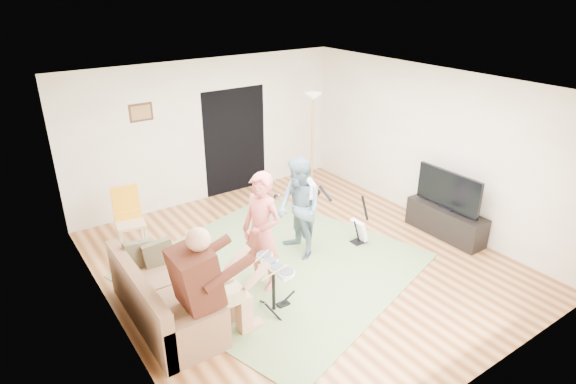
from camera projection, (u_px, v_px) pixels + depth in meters
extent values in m
plane|color=brown|center=(301.00, 261.00, 7.43)|extent=(6.00, 6.00, 0.00)
plane|color=white|center=(304.00, 86.00, 6.33)|extent=(6.00, 6.00, 0.00)
plane|color=brown|center=(100.00, 212.00, 5.52)|extent=(0.00, 2.05, 2.05)
plane|color=black|center=(235.00, 141.00, 9.53)|extent=(2.10, 0.00, 2.10)
cube|color=#3F2314|center=(141.00, 112.00, 8.25)|extent=(0.42, 0.03, 0.32)
cube|color=#6A824F|center=(277.00, 265.00, 7.32)|extent=(4.52, 4.49, 0.02)
cube|color=#8A6245|center=(167.00, 305.00, 6.13)|extent=(0.79, 1.59, 0.39)
cube|color=#8A6245|center=(139.00, 301.00, 5.87)|extent=(0.15, 1.96, 0.79)
cube|color=#8A6245|center=(142.00, 268.00, 6.76)|extent=(0.79, 0.19, 0.56)
cube|color=#8A6245|center=(196.00, 338.00, 5.43)|extent=(0.79, 0.19, 0.56)
cube|color=#4C2015|center=(195.00, 277.00, 5.43)|extent=(0.42, 0.55, 0.70)
sphere|color=tan|center=(198.00, 239.00, 5.28)|extent=(0.28, 0.28, 0.28)
cylinder|color=black|center=(274.00, 288.00, 6.21)|extent=(0.05, 0.05, 0.65)
cube|color=white|center=(273.00, 267.00, 6.08)|extent=(0.13, 0.65, 0.04)
imported|color=#D3615C|center=(262.00, 232.00, 6.52)|extent=(0.58, 0.72, 1.70)
imported|color=slate|center=(299.00, 209.00, 7.31)|extent=(0.66, 0.82, 1.60)
cube|color=black|center=(358.00, 242.00, 7.94)|extent=(0.23, 0.19, 0.03)
cube|color=white|center=(359.00, 230.00, 7.85)|extent=(0.18, 0.27, 0.36)
cylinder|color=black|center=(365.00, 208.00, 7.75)|extent=(0.19, 0.04, 0.47)
cylinder|color=black|center=(311.00, 192.00, 9.80)|extent=(0.37, 0.37, 0.03)
cylinder|color=#AE834A|center=(312.00, 147.00, 9.41)|extent=(0.05, 0.05, 1.94)
cone|color=white|center=(313.00, 97.00, 9.00)|extent=(0.32, 0.32, 0.13)
cube|color=#D6B58B|center=(130.00, 223.00, 7.58)|extent=(0.49, 0.49, 0.04)
cube|color=#FFA81A|center=(123.00, 199.00, 7.59)|extent=(0.42, 0.14, 0.43)
cube|color=black|center=(446.00, 222.00, 8.11)|extent=(0.40, 1.40, 0.50)
cube|color=black|center=(448.00, 190.00, 7.84)|extent=(0.06, 1.20, 0.62)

